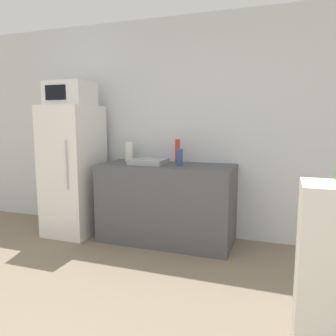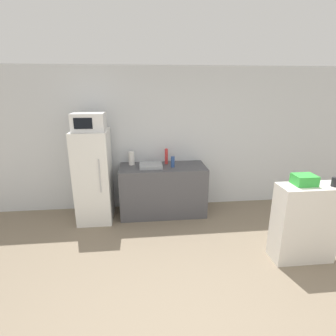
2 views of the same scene
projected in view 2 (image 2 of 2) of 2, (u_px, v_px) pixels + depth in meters
The scene contains 11 objects.
wall_back at pixel (163, 140), 4.86m from camera, with size 8.00×0.06×2.60m, color silver.
refrigerator at pixel (94, 176), 4.45m from camera, with size 0.57×0.69×1.57m.
microwave at pixel (89, 122), 4.18m from camera, with size 0.51×0.43×0.28m.
counter at pixel (163, 190), 4.76m from camera, with size 1.52×0.66×0.90m, color #4C4C51.
sink_basin at pixel (151, 166), 4.57m from camera, with size 0.39×0.33×0.06m, color #9EA3A8.
bottle_tall at pixel (166, 156), 4.74m from camera, with size 0.06×0.06×0.28m, color red.
bottle_short at pixel (173, 162), 4.56m from camera, with size 0.07×0.07×0.19m, color #2D4C8C.
shelf_cabinet at pixel (304, 223), 3.44m from camera, with size 0.79×0.34×1.06m, color white.
basket at pixel (304, 180), 3.30m from camera, with size 0.27×0.22×0.13m, color green.
jar at pixel (334, 182), 3.25m from camera, with size 0.07×0.07×0.12m, color #232328.
paper_towel_roll at pixel (131, 158), 4.69m from camera, with size 0.10×0.10×0.24m, color white.
Camera 2 is at (-0.41, -1.79, 2.24)m, focal length 28.00 mm.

